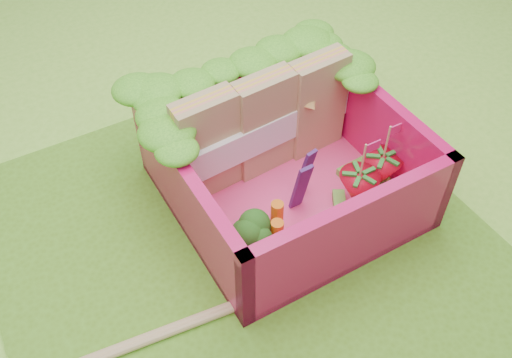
{
  "coord_description": "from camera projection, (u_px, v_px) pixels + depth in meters",
  "views": [
    {
      "loc": [
        -0.9,
        -1.74,
        2.6
      ],
      "look_at": [
        0.2,
        0.16,
        0.28
      ],
      "focal_mm": 40.0,
      "sensor_mm": 36.0,
      "label": 1
    }
  ],
  "objects": [
    {
      "name": "ground",
      "position": [
        239.0,
        243.0,
        3.24
      ],
      "size": [
        14.0,
        14.0,
        0.0
      ],
      "primitive_type": "plane",
      "color": "#83D23B",
      "rests_on": "ground"
    },
    {
      "name": "placemat",
      "position": [
        239.0,
        242.0,
        3.23
      ],
      "size": [
        2.6,
        2.6,
        0.03
      ],
      "primitive_type": "cube",
      "color": "#5A9722",
      "rests_on": "ground"
    },
    {
      "name": "bento_floor",
      "position": [
        285.0,
        193.0,
        3.43
      ],
      "size": [
        1.3,
        1.3,
        0.05
      ],
      "primitive_type": "cube",
      "color": "#FF4185",
      "rests_on": "placemat"
    },
    {
      "name": "bento_box",
      "position": [
        287.0,
        163.0,
        3.25
      ],
      "size": [
        1.3,
        1.3,
        0.55
      ],
      "color": "#D91259",
      "rests_on": "placemat"
    },
    {
      "name": "lettuce_ruffle",
      "position": [
        245.0,
        73.0,
        3.29
      ],
      "size": [
        1.43,
        0.83,
        0.11
      ],
      "color": "#2F8C19",
      "rests_on": "bento_box"
    },
    {
      "name": "sandwich_stack",
      "position": [
        264.0,
        124.0,
        3.34
      ],
      "size": [
        1.19,
        0.25,
        0.65
      ],
      "color": "tan",
      "rests_on": "bento_floor"
    },
    {
      "name": "broccoli",
      "position": [
        248.0,
        237.0,
        2.94
      ],
      "size": [
        0.33,
        0.33,
        0.25
      ],
      "color": "#6CAB53",
      "rests_on": "bento_floor"
    },
    {
      "name": "carrot_sticks",
      "position": [
        277.0,
        228.0,
        3.05
      ],
      "size": [
        0.13,
        0.16,
        0.26
      ],
      "color": "orange",
      "rests_on": "bento_floor"
    },
    {
      "name": "purple_wedges",
      "position": [
        302.0,
        182.0,
        3.19
      ],
      "size": [
        0.16,
        0.11,
        0.38
      ],
      "color": "#391753",
      "rests_on": "bento_floor"
    },
    {
      "name": "strawberry_left",
      "position": [
        358.0,
        189.0,
        3.25
      ],
      "size": [
        0.23,
        0.23,
        0.47
      ],
      "color": "red",
      "rests_on": "bento_floor"
    },
    {
      "name": "strawberry_right",
      "position": [
        380.0,
        171.0,
        3.35
      ],
      "size": [
        0.23,
        0.23,
        0.47
      ],
      "color": "red",
      "rests_on": "bento_floor"
    },
    {
      "name": "snap_peas",
      "position": [
        361.0,
        187.0,
        3.39
      ],
      "size": [
        0.61,
        0.45,
        0.05
      ],
      "color": "green",
      "rests_on": "bento_floor"
    },
    {
      "name": "chopsticks",
      "position": [
        104.0,
        355.0,
        2.72
      ],
      "size": [
        2.08,
        0.29,
        0.04
      ],
      "color": "#D7B276",
      "rests_on": "placemat"
    }
  ]
}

